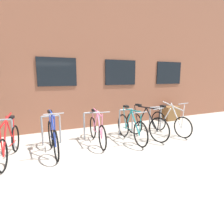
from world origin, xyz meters
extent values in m
plane|color=#B2ADA0|center=(0.00, 0.00, 0.00)|extent=(42.00, 42.00, 0.00)
cube|color=brown|center=(0.00, 6.70, 3.32)|extent=(28.00, 7.01, 6.63)
cube|color=black|center=(0.00, 3.18, 2.04)|extent=(1.30, 0.04, 0.95)
cube|color=black|center=(2.40, 3.18, 2.04)|extent=(1.30, 0.04, 0.95)
cube|color=black|center=(4.80, 3.18, 2.04)|extent=(1.30, 0.04, 0.95)
cylinder|color=gray|center=(-1.41, 1.90, 0.41)|extent=(0.05, 0.05, 0.82)
cylinder|color=gray|center=(-1.65, 1.90, 0.82)|extent=(0.48, 0.05, 0.05)
cylinder|color=gray|center=(-0.69, 1.90, 0.41)|extent=(0.05, 0.05, 0.82)
cylinder|color=gray|center=(-0.21, 1.90, 0.41)|extent=(0.05, 0.05, 0.82)
cylinder|color=gray|center=(-0.45, 1.90, 0.82)|extent=(0.48, 0.05, 0.05)
cylinder|color=gray|center=(0.51, 1.90, 0.41)|extent=(0.05, 0.05, 0.82)
cylinder|color=gray|center=(0.99, 1.90, 0.41)|extent=(0.05, 0.05, 0.82)
cylinder|color=gray|center=(0.75, 1.90, 0.82)|extent=(0.48, 0.05, 0.05)
cylinder|color=gray|center=(1.71, 1.90, 0.41)|extent=(0.05, 0.05, 0.82)
cylinder|color=gray|center=(2.19, 1.90, 0.41)|extent=(0.05, 0.05, 0.82)
cylinder|color=gray|center=(1.95, 1.90, 0.82)|extent=(0.48, 0.05, 0.05)
cylinder|color=gray|center=(2.91, 1.90, 0.41)|extent=(0.05, 0.05, 0.82)
cylinder|color=gray|center=(3.39, 1.90, 0.41)|extent=(0.05, 0.05, 0.82)
cylinder|color=gray|center=(3.15, 1.90, 0.82)|extent=(0.48, 0.05, 0.05)
torus|color=black|center=(-0.50, 1.71, 0.35)|extent=(0.04, 0.74, 0.74)
torus|color=black|center=(-0.50, 0.76, 0.35)|extent=(0.04, 0.74, 0.74)
cylinder|color=#233893|center=(-0.50, 1.02, 0.67)|extent=(0.04, 0.46, 0.77)
cylinder|color=#233893|center=(-0.50, 1.38, 0.64)|extent=(0.04, 0.33, 0.69)
cylinder|color=#233893|center=(-0.50, 1.17, 1.01)|extent=(0.04, 0.72, 0.11)
cylinder|color=#233893|center=(-0.50, 1.47, 0.32)|extent=(0.03, 0.48, 0.08)
cylinder|color=#233893|center=(-0.50, 1.62, 0.66)|extent=(0.02, 0.20, 0.63)
cylinder|color=#233893|center=(-0.50, 0.78, 0.70)|extent=(0.03, 0.08, 0.70)
cube|color=black|center=(-0.50, 1.53, 1.01)|extent=(0.10, 0.20, 0.06)
cylinder|color=gray|center=(-0.50, 0.81, 1.08)|extent=(0.44, 0.03, 0.03)
torus|color=black|center=(3.23, 1.81, 0.32)|extent=(0.13, 0.69, 0.69)
torus|color=black|center=(3.36, 0.78, 0.32)|extent=(0.13, 0.69, 0.69)
cylinder|color=silver|center=(3.32, 1.06, 0.66)|extent=(0.10, 0.50, 0.78)
cylinder|color=silver|center=(3.27, 1.46, 0.56)|extent=(0.08, 0.37, 0.60)
cylinder|color=silver|center=(3.30, 1.23, 0.95)|extent=(0.14, 0.82, 0.22)
cylinder|color=silver|center=(3.26, 1.55, 0.30)|extent=(0.09, 0.52, 0.07)
cylinder|color=silver|center=(3.24, 1.72, 0.59)|extent=(0.05, 0.20, 0.54)
cylinder|color=silver|center=(3.36, 0.80, 0.68)|extent=(0.04, 0.08, 0.72)
cube|color=black|center=(3.25, 1.63, 0.88)|extent=(0.12, 0.21, 0.06)
cylinder|color=gray|center=(3.35, 0.83, 1.07)|extent=(0.44, 0.08, 0.03)
torus|color=black|center=(1.75, 1.72, 0.34)|extent=(0.05, 0.73, 0.73)
torus|color=black|center=(1.73, 0.69, 0.34)|extent=(0.05, 0.73, 0.73)
cylinder|color=teal|center=(1.73, 0.97, 0.60)|extent=(0.04, 0.49, 0.64)
cylinder|color=teal|center=(1.74, 1.37, 0.63)|extent=(0.04, 0.37, 0.68)
cylinder|color=teal|center=(1.74, 1.14, 0.93)|extent=(0.05, 0.80, 0.09)
cylinder|color=teal|center=(1.74, 1.46, 0.32)|extent=(0.03, 0.52, 0.08)
cylinder|color=teal|center=(1.74, 1.63, 0.65)|extent=(0.03, 0.20, 0.62)
cylinder|color=teal|center=(1.73, 0.72, 0.63)|extent=(0.03, 0.08, 0.57)
cube|color=black|center=(1.74, 1.54, 0.99)|extent=(0.10, 0.20, 0.06)
cylinder|color=gray|center=(1.73, 0.74, 0.94)|extent=(0.44, 0.03, 0.03)
torus|color=black|center=(0.80, 1.97, 0.32)|extent=(0.10, 0.68, 0.68)
torus|color=black|center=(0.71, 0.93, 0.32)|extent=(0.10, 0.68, 0.68)
cylinder|color=pink|center=(0.73, 1.21, 0.61)|extent=(0.08, 0.51, 0.70)
cylinder|color=pink|center=(0.77, 1.62, 0.57)|extent=(0.07, 0.38, 0.62)
cylinder|color=pink|center=(0.75, 1.38, 0.91)|extent=(0.11, 0.83, 0.12)
cylinder|color=pink|center=(0.78, 1.71, 0.29)|extent=(0.07, 0.53, 0.07)
cylinder|color=pink|center=(0.80, 1.88, 0.60)|extent=(0.04, 0.20, 0.56)
cylinder|color=pink|center=(0.71, 0.95, 0.64)|extent=(0.04, 0.08, 0.64)
cube|color=black|center=(0.79, 1.79, 0.90)|extent=(0.12, 0.21, 0.06)
cylinder|color=gray|center=(0.71, 0.97, 0.98)|extent=(0.44, 0.07, 0.03)
torus|color=black|center=(2.19, 1.78, 0.36)|extent=(0.21, 0.74, 0.75)
torus|color=black|center=(2.42, 0.77, 0.36)|extent=(0.21, 0.74, 0.75)
cylinder|color=black|center=(2.36, 1.04, 0.63)|extent=(0.15, 0.49, 0.67)
cylinder|color=black|center=(2.27, 1.44, 0.64)|extent=(0.12, 0.37, 0.68)
cylinder|color=black|center=(2.32, 1.21, 0.96)|extent=(0.21, 0.80, 0.05)
cylinder|color=black|center=(2.25, 1.53, 0.33)|extent=(0.14, 0.51, 0.08)
cylinder|color=black|center=(2.21, 1.69, 0.66)|extent=(0.07, 0.20, 0.62)
cylinder|color=black|center=(2.41, 0.79, 0.65)|extent=(0.04, 0.08, 0.60)
cube|color=black|center=(2.23, 1.60, 1.00)|extent=(0.14, 0.22, 0.06)
cylinder|color=gray|center=(2.41, 0.82, 0.98)|extent=(0.43, 0.12, 0.03)
torus|color=black|center=(-1.35, 1.79, 0.32)|extent=(0.17, 0.68, 0.69)
torus|color=black|center=(-1.55, 0.71, 0.32)|extent=(0.17, 0.68, 0.69)
cylinder|color=red|center=(-1.50, 1.01, 0.65)|extent=(0.13, 0.53, 0.77)
cylinder|color=red|center=(-1.42, 1.43, 0.58)|extent=(0.11, 0.40, 0.63)
cylinder|color=red|center=(-1.46, 1.19, 0.96)|extent=(0.20, 0.87, 0.17)
cylinder|color=red|center=(-1.40, 1.52, 0.30)|extent=(0.13, 0.55, 0.07)
cylinder|color=red|center=(-1.37, 1.70, 0.61)|extent=(0.06, 0.20, 0.57)
cylinder|color=red|center=(-1.55, 0.74, 0.67)|extent=(0.04, 0.08, 0.70)
cube|color=black|center=(-1.38, 1.62, 0.92)|extent=(0.14, 0.22, 0.06)
cube|color=brown|center=(4.74, 2.85, 0.30)|extent=(0.70, 0.44, 0.60)
camera|label=1|loc=(-1.05, -3.44, 1.89)|focal=30.19mm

